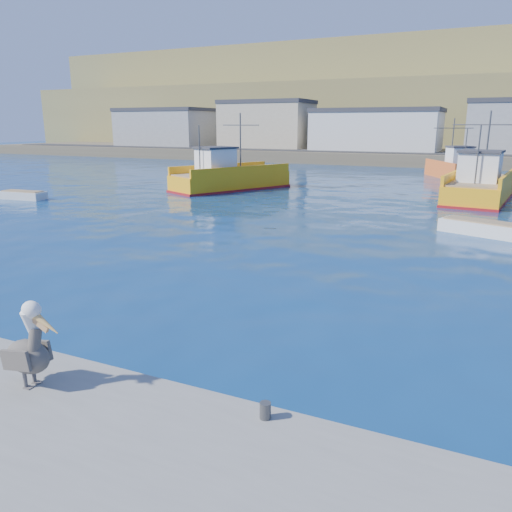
% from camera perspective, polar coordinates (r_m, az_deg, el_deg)
% --- Properties ---
extents(ground, '(260.00, 260.00, 0.00)m').
position_cam_1_polar(ground, '(13.22, -4.94, -9.53)').
color(ground, navy).
rests_on(ground, ground).
extents(dock_bollards, '(36.20, 0.20, 0.30)m').
position_cam_1_polar(dock_bollards, '(10.10, -11.86, -13.83)').
color(dock_bollards, '#4C4C4C').
rests_on(dock_bollards, dock).
extents(far_shore, '(200.00, 81.00, 24.00)m').
position_cam_1_polar(far_shore, '(119.81, 22.94, 15.42)').
color(far_shore, brown).
rests_on(far_shore, ground).
extents(trawler_yellow_a, '(7.80, 11.17, 6.44)m').
position_cam_1_polar(trawler_yellow_a, '(43.21, -3.17, 8.93)').
color(trawler_yellow_a, '#FFA712').
rests_on(trawler_yellow_a, ground).
extents(trawler_yellow_b, '(5.19, 11.32, 6.47)m').
position_cam_1_polar(trawler_yellow_b, '(40.46, 24.25, 7.28)').
color(trawler_yellow_b, '#FFA712').
rests_on(trawler_yellow_b, ground).
extents(boat_orange, '(6.31, 8.49, 6.04)m').
position_cam_1_polar(boat_orange, '(56.28, 21.72, 9.30)').
color(boat_orange, orange).
rests_on(boat_orange, ground).
extents(skiff_left, '(3.63, 1.55, 0.77)m').
position_cam_1_polar(skiff_left, '(41.39, -25.07, 6.24)').
color(skiff_left, silver).
rests_on(skiff_left, ground).
extents(skiff_mid, '(4.26, 2.74, 0.88)m').
position_cam_1_polar(skiff_mid, '(27.82, 24.38, 2.82)').
color(skiff_mid, silver).
rests_on(skiff_mid, ground).
extents(pelican, '(1.44, 0.61, 1.78)m').
position_cam_1_polar(pelican, '(10.63, -24.50, -9.74)').
color(pelican, '#595451').
rests_on(pelican, dock).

